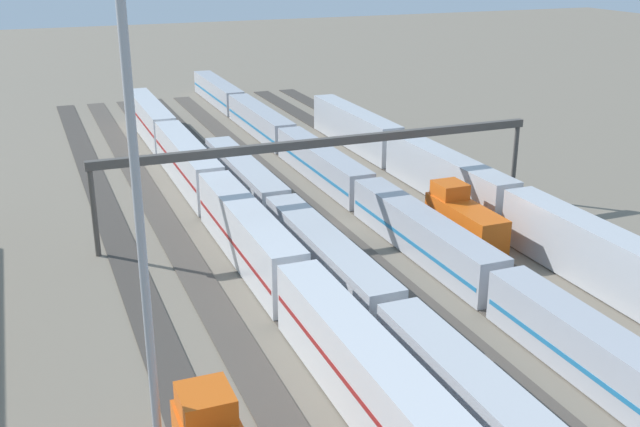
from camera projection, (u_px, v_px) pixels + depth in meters
ground_plane at (329, 226)px, 75.46m from camera, size 400.00×400.00×0.00m
track_bed_0 at (499, 201)px, 82.38m from camera, size 140.00×2.80×0.12m
track_bed_1 at (459, 207)px, 80.65m from camera, size 140.00×2.80×0.12m
track_bed_2 at (417, 213)px, 78.91m from camera, size 140.00×2.80×0.12m
track_bed_3 at (374, 219)px, 77.17m from camera, size 140.00×2.80×0.12m
track_bed_4 at (329, 225)px, 75.44m from camera, size 140.00×2.80×0.12m
track_bed_5 at (281, 232)px, 73.70m from camera, size 140.00×2.80×0.12m
track_bed_6 at (231, 239)px, 71.96m from camera, size 140.00×2.80×0.12m
track_bed_7 at (179, 247)px, 70.22m from camera, size 140.00×2.80×0.12m
track_bed_8 at (124, 254)px, 68.49m from camera, size 140.00×2.80×0.12m
train_on_track_2 at (464, 221)px, 70.56m from camera, size 10.00×3.00×5.00m
train_on_track_1 at (512, 211)px, 71.79m from camera, size 95.60×3.00×5.00m
train_on_track_3 at (357, 188)px, 80.31m from camera, size 139.00×3.06×4.40m
train_on_track_5 at (326, 257)px, 62.83m from camera, size 71.40×3.00×3.80m
train_on_track_6 at (213, 194)px, 76.67m from camera, size 95.60×3.06×5.00m
light_mast_1 at (132, 140)px, 33.24m from camera, size 2.80×0.70×29.38m
signal_gantry at (326, 148)px, 73.43m from camera, size 0.70×45.00×8.80m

